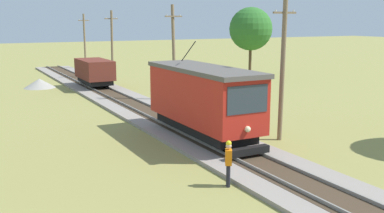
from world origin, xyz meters
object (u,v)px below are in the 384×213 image
(gravel_pile, at_px, (39,83))
(utility_pole_near_tram, at_px, (283,67))
(tree_left_far, at_px, (251,29))
(utility_pole_mid, at_px, (174,52))
(red_tram, at_px, (203,99))
(track_worker, at_px, (228,161))
(second_worker, at_px, (241,114))
(utility_pole_distant, at_px, (85,41))
(freight_car, at_px, (95,71))
(utility_pole_far, at_px, (112,44))

(gravel_pile, bearing_deg, utility_pole_near_tram, -72.19)
(tree_left_far, bearing_deg, utility_pole_mid, -143.41)
(red_tram, height_order, track_worker, red_tram)
(red_tram, relative_size, track_worker, 4.79)
(utility_pole_mid, distance_m, gravel_pile, 14.86)
(red_tram, distance_m, utility_pole_near_tram, 4.34)
(red_tram, bearing_deg, second_worker, 13.23)
(track_worker, xyz_separation_m, second_worker, (5.22, 6.96, 0.00))
(utility_pole_near_tram, relative_size, utility_pole_mid, 1.01)
(gravel_pile, xyz_separation_m, track_worker, (2.03, -29.34, 0.55))
(red_tram, height_order, gravel_pile, red_tram)
(red_tram, height_order, second_worker, red_tram)
(track_worker, relative_size, second_worker, 1.00)
(gravel_pile, distance_m, tree_left_far, 23.17)
(utility_pole_mid, height_order, second_worker, utility_pole_mid)
(gravel_pile, bearing_deg, utility_pole_distant, 60.61)
(freight_car, relative_size, utility_pole_far, 0.73)
(utility_pole_mid, xyz_separation_m, second_worker, (-0.75, -10.32, -2.77))
(freight_car, distance_m, utility_pole_near_tram, 22.59)
(freight_car, relative_size, track_worker, 2.91)
(freight_car, height_order, track_worker, freight_car)
(tree_left_far, bearing_deg, utility_pole_near_tram, -121.67)
(utility_pole_mid, xyz_separation_m, tree_left_far, (14.64, 10.87, 1.43))
(utility_pole_far, xyz_separation_m, utility_pole_distant, (0.00, 11.19, -0.11))
(tree_left_far, bearing_deg, gravel_pile, 176.96)
(track_worker, height_order, tree_left_far, tree_left_far)
(utility_pole_near_tram, distance_m, utility_pole_mid, 12.86)
(second_worker, xyz_separation_m, tree_left_far, (15.39, 21.18, 4.20))
(red_tram, bearing_deg, utility_pole_near_tram, -27.86)
(utility_pole_mid, distance_m, utility_pole_far, 15.09)
(utility_pole_near_tram, relative_size, tree_left_far, 0.98)
(utility_pole_far, bearing_deg, track_worker, -100.46)
(utility_pole_near_tram, height_order, second_worker, utility_pole_near_tram)
(utility_pole_near_tram, height_order, tree_left_far, tree_left_far)
(utility_pole_near_tram, bearing_deg, utility_pole_far, 90.00)
(utility_pole_near_tram, distance_m, track_worker, 7.95)
(freight_car, relative_size, utility_pole_near_tram, 0.70)
(utility_pole_mid, bearing_deg, second_worker, -94.17)
(utility_pole_distant, height_order, tree_left_far, tree_left_far)
(gravel_pile, distance_m, second_worker, 23.54)
(freight_car, xyz_separation_m, utility_pole_distant, (3.56, 16.95, 2.01))
(gravel_pile, height_order, track_worker, track_worker)
(utility_pole_distant, distance_m, gravel_pile, 16.61)
(utility_pole_distant, bearing_deg, utility_pole_near_tram, -90.00)
(freight_car, height_order, second_worker, freight_car)
(red_tram, height_order, utility_pole_mid, utility_pole_mid)
(track_worker, bearing_deg, gravel_pile, -56.38)
(red_tram, bearing_deg, utility_pole_far, 82.22)
(gravel_pile, relative_size, tree_left_far, 0.38)
(freight_car, bearing_deg, gravel_pile, 148.38)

